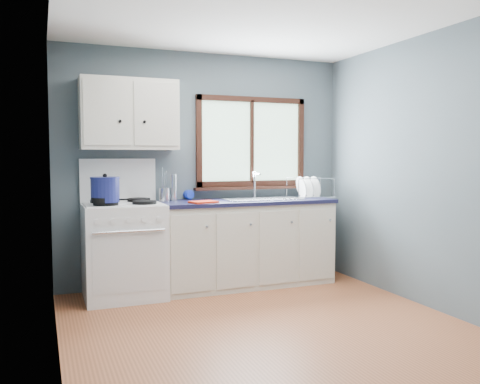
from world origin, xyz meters
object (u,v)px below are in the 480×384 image
object	(u,v)px
base_cabinets	(246,247)
sink	(262,205)
utensil_crock	(164,194)
dish_rack	(309,192)
gas_range	(124,247)
skillet	(104,200)
stockpot	(105,189)
thermos	(174,188)

from	to	relation	value
base_cabinets	sink	bearing A→B (deg)	-0.13
utensil_crock	dish_rack	distance (m)	1.65
gas_range	skillet	distance (m)	0.55
sink	stockpot	bearing A→B (deg)	-174.04
base_cabinets	skillet	distance (m)	1.62
sink	dish_rack	distance (m)	0.62
gas_range	utensil_crock	world-z (taller)	gas_range
gas_range	base_cabinets	world-z (taller)	gas_range
sink	utensil_crock	size ratio (longest dim) A/B	2.40
base_cabinets	skillet	size ratio (longest dim) A/B	5.09
base_cabinets	stockpot	distance (m)	1.64
sink	skillet	distance (m)	1.70
gas_range	base_cabinets	bearing A→B (deg)	0.82
base_cabinets	stockpot	bearing A→B (deg)	-173.31
skillet	utensil_crock	bearing A→B (deg)	39.19
utensil_crock	thermos	distance (m)	0.12
skillet	utensil_crock	xyz separation A→B (m)	(0.65, 0.34, 0.01)
gas_range	stockpot	distance (m)	0.63
base_cabinets	thermos	size ratio (longest dim) A/B	6.62
gas_range	base_cabinets	distance (m)	1.31
utensil_crock	dish_rack	xyz separation A→B (m)	(1.64, -0.10, -0.01)
gas_range	skillet	bearing A→B (deg)	-138.93
dish_rack	base_cabinets	bearing A→B (deg)	-173.92
sink	skillet	size ratio (longest dim) A/B	2.31
gas_range	skillet	xyz separation A→B (m)	(-0.20, -0.17, 0.49)
skillet	thermos	bearing A→B (deg)	36.38
dish_rack	skillet	bearing A→B (deg)	-171.20
stockpot	utensil_crock	distance (m)	0.72
utensil_crock	thermos	bearing A→B (deg)	3.51
sink	base_cabinets	bearing A→B (deg)	179.87
base_cabinets	thermos	distance (m)	1.01
dish_rack	gas_range	bearing A→B (deg)	-175.31
base_cabinets	sink	distance (m)	0.48
gas_range	sink	distance (m)	1.53
stockpot	sink	bearing A→B (deg)	5.96
sink	dish_rack	size ratio (longest dim) A/B	1.76
skillet	dish_rack	distance (m)	2.30
gas_range	stockpot	xyz separation A→B (m)	(-0.18, -0.16, 0.59)
stockpot	thermos	distance (m)	0.80
utensil_crock	base_cabinets	bearing A→B (deg)	-9.68
sink	thermos	distance (m)	0.97
stockpot	dish_rack	bearing A→B (deg)	5.44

